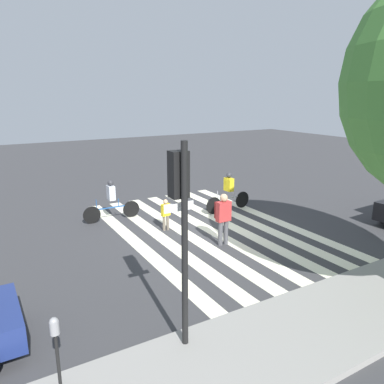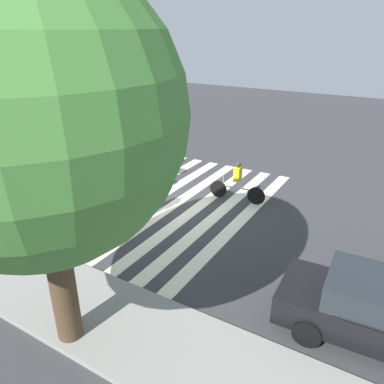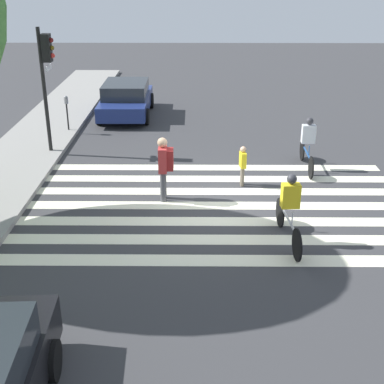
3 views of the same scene
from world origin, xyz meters
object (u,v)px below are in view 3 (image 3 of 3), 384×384
pedestrian_adult_tall_backpack (164,164)px  car_parked_far_curb (126,99)px  cyclist_mid_street (308,142)px  traffic_light (46,68)px  cyclist_far_lane (290,207)px  parking_meter (66,105)px  pedestrian_adult_blue_shirt (243,164)px

pedestrian_adult_tall_backpack → car_parked_far_curb: pedestrian_adult_tall_backpack is taller
cyclist_mid_street → car_parked_far_curb: bearing=46.8°
traffic_light → cyclist_far_lane: traffic_light is taller
parking_meter → car_parked_far_curb: parking_meter is taller
traffic_light → cyclist_mid_street: bearing=-99.1°
cyclist_mid_street → cyclist_far_lane: (-4.66, 1.29, 0.01)m
traffic_light → car_parked_far_curb: 5.52m
cyclist_far_lane → car_parked_far_curb: (10.72, 4.94, -0.16)m
pedestrian_adult_tall_backpack → cyclist_mid_street: size_ratio=0.77×
parking_meter → car_parked_far_curb: 3.09m
parking_meter → pedestrian_adult_blue_shirt: (-4.94, -6.02, -0.39)m
pedestrian_adult_tall_backpack → pedestrian_adult_blue_shirt: 2.39m
cyclist_mid_street → pedestrian_adult_blue_shirt: bearing=123.8°
cyclist_mid_street → car_parked_far_curb: size_ratio=0.54×
traffic_light → parking_meter: traffic_light is taller
parking_meter → pedestrian_adult_tall_backpack: bearing=-146.8°
cyclist_mid_street → cyclist_far_lane: bearing=165.5°
pedestrian_adult_tall_backpack → pedestrian_adult_blue_shirt: bearing=-65.4°
traffic_light → pedestrian_adult_tall_backpack: size_ratio=2.34×
pedestrian_adult_blue_shirt → cyclist_mid_street: 2.46m
cyclist_far_lane → traffic_light: bearing=43.8°
pedestrian_adult_tall_backpack → cyclist_far_lane: 3.72m
pedestrian_adult_tall_backpack → pedestrian_adult_blue_shirt: (1.01, -2.13, -0.36)m
parking_meter → cyclist_mid_street: 8.86m
pedestrian_adult_blue_shirt → traffic_light: bearing=-121.5°
cyclist_mid_street → parking_meter: bearing=66.9°
cyclist_mid_street → pedestrian_adult_tall_backpack: bearing=120.1°
parking_meter → cyclist_far_lane: (-8.27, -6.79, -0.18)m
parking_meter → pedestrian_adult_tall_backpack: (-5.95, -3.89, -0.04)m
cyclist_far_lane → car_parked_far_curb: 11.80m
cyclist_far_lane → pedestrian_adult_blue_shirt: bearing=8.2°
pedestrian_adult_blue_shirt → parking_meter: bearing=-137.1°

